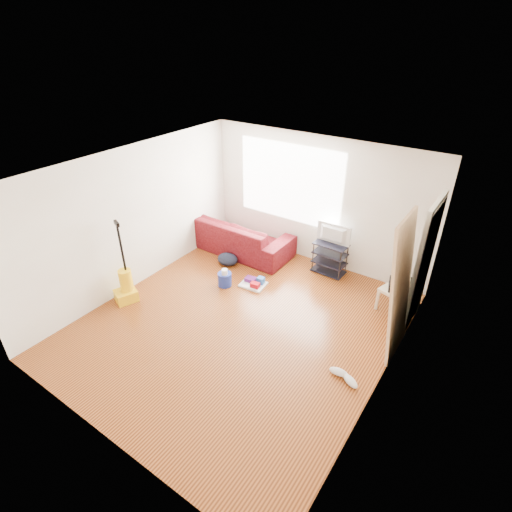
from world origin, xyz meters
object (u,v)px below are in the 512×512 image
Objects in this scene: sofa at (237,249)px; tv_stand at (330,258)px; cleaning_tray at (254,283)px; backpack at (228,264)px; bucket at (225,285)px; vacuum at (126,286)px; side_table at (399,293)px.

sofa is 3.74× the size of tv_stand.
cleaning_tray reaches higher than backpack.
tv_stand is 1.32× the size of cleaning_tray.
sofa is 1.36m from bucket.
sofa reaches higher than backpack.
sofa is at bearing 100.53° from vacuum.
bucket is 0.73m from backpack.
tv_stand is at bearing 19.28° from backpack.
sofa is 2.58m from vacuum.
cleaning_tray is 1.14× the size of backpack.
vacuum is at bearing -117.16° from backpack.
sofa is 9.38× the size of bucket.
bucket is 0.54m from cleaning_tray.
backpack is at bearing 124.13° from bucket.
side_table is 3.04m from bucket.
tv_stand is at bearing 69.87° from vacuum.
side_table reaches higher than backpack.
vacuum is (-1.57, -1.60, 0.22)m from cleaning_tray.
sofa is 5.65× the size of backpack.
vacuum reaches higher than sofa.
bucket is 1.74m from vacuum.
side_table is at bearing -14.86° from tv_stand.
side_table is at bearing 17.29° from cleaning_tray.
backpack is (-3.24, -0.43, -0.35)m from side_table.
bucket is at bearing -159.81° from side_table.
cleaning_tray is at bearing 33.74° from bucket.
vacuum reaches higher than tv_stand.
side_table reaches higher than sofa.
bucket is (-1.38, -1.48, -0.32)m from tv_stand.
side_table is 0.43× the size of vacuum.
tv_stand is 3.74m from vacuum.
cleaning_tray is at bearing 139.54° from sofa.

